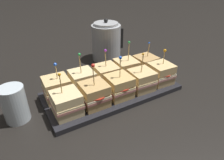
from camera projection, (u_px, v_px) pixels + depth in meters
ground_plane at (112, 93)px, 0.77m from camera, size 6.00×6.00×0.00m
serving_platter at (112, 91)px, 0.77m from camera, size 0.51×0.23×0.02m
sandwich_front_far_left at (67, 103)px, 0.63m from camera, size 0.09×0.09×0.14m
sandwich_front_left at (94, 95)px, 0.66m from camera, size 0.09×0.09×0.16m
sandwich_front_center at (120, 86)px, 0.71m from camera, size 0.09×0.09×0.16m
sandwich_front_right at (141, 80)px, 0.75m from camera, size 0.09×0.09×0.15m
sandwich_front_far_right at (161, 73)px, 0.79m from camera, size 0.09×0.09×0.14m
sandwich_back_far_left at (57, 89)px, 0.70m from camera, size 0.09×0.09×0.14m
sandwich_back_left at (82, 81)px, 0.74m from camera, size 0.09×0.09×0.16m
sandwich_back_center at (106, 75)px, 0.78m from camera, size 0.09×0.09×0.15m
sandwich_back_right at (126, 69)px, 0.82m from camera, size 0.09×0.09×0.16m
sandwich_back_far_right at (146, 65)px, 0.87m from camera, size 0.09×0.09×0.14m
kettle_steel at (106, 42)px, 1.01m from camera, size 0.17×0.15×0.21m
drinking_glass at (15, 104)px, 0.62m from camera, size 0.08×0.08×0.12m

